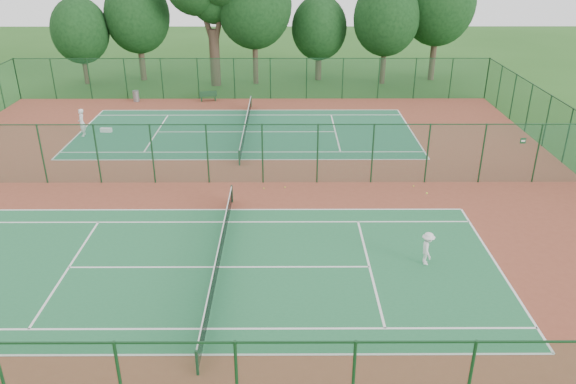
% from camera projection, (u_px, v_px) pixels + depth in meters
% --- Properties ---
extents(ground, '(120.00, 120.00, 0.00)m').
position_uv_depth(ground, '(236.00, 183.00, 32.04)').
color(ground, '#25561B').
rests_on(ground, ground).
extents(red_pad, '(40.00, 36.00, 0.01)m').
position_uv_depth(red_pad, '(236.00, 182.00, 32.04)').
color(red_pad, brown).
rests_on(red_pad, ground).
extents(court_near, '(23.77, 10.97, 0.01)m').
position_uv_depth(court_near, '(219.00, 267.00, 23.86)').
color(court_near, '#216A3E').
rests_on(court_near, red_pad).
extents(court_far, '(23.77, 10.97, 0.01)m').
position_uv_depth(court_far, '(246.00, 132.00, 40.21)').
color(court_far, '#1F6441').
rests_on(court_far, red_pad).
extents(fence_north, '(40.00, 0.09, 3.50)m').
position_uv_depth(fence_north, '(252.00, 78.00, 47.66)').
color(fence_north, '#184829').
rests_on(fence_north, ground).
extents(fence_divider, '(40.00, 0.09, 3.50)m').
position_uv_depth(fence_divider, '(235.00, 154.00, 31.31)').
color(fence_divider, '#1A4E34').
rests_on(fence_divider, ground).
extents(tennis_net_near, '(0.10, 12.90, 0.97)m').
position_uv_depth(tennis_net_near, '(219.00, 256.00, 23.64)').
color(tennis_net_near, '#12321E').
rests_on(tennis_net_near, ground).
extents(tennis_net_far, '(0.10, 12.90, 0.97)m').
position_uv_depth(tennis_net_far, '(246.00, 125.00, 39.99)').
color(tennis_net_far, '#163C22').
rests_on(tennis_net_far, ground).
extents(player_near, '(0.60, 0.99, 1.49)m').
position_uv_depth(player_near, '(427.00, 248.00, 23.81)').
color(player_near, silver).
rests_on(player_near, court_near).
extents(player_far, '(0.58, 0.77, 1.93)m').
position_uv_depth(player_far, '(82.00, 123.00, 39.04)').
color(player_far, silver).
rests_on(player_far, court_far).
extents(trash_bin, '(0.64, 0.64, 0.92)m').
position_uv_depth(trash_bin, '(136.00, 96.00, 47.40)').
color(trash_bin, gray).
rests_on(trash_bin, red_pad).
extents(bench, '(1.52, 0.74, 0.90)m').
position_uv_depth(bench, '(208.00, 96.00, 47.45)').
color(bench, '#13371C').
rests_on(bench, red_pad).
extents(kit_bag, '(0.81, 0.35, 0.30)m').
position_uv_depth(kit_bag, '(106.00, 130.00, 40.13)').
color(kit_bag, silver).
rests_on(kit_bag, red_pad).
extents(stray_ball_a, '(0.06, 0.06, 0.06)m').
position_uv_depth(stray_ball_a, '(264.00, 188.00, 31.22)').
color(stray_ball_a, '#BAC92E').
rests_on(stray_ball_a, red_pad).
extents(stray_ball_b, '(0.08, 0.08, 0.08)m').
position_uv_depth(stray_ball_b, '(414.00, 186.00, 31.48)').
color(stray_ball_b, '#BDD531').
rests_on(stray_ball_b, red_pad).
extents(stray_ball_c, '(0.08, 0.08, 0.08)m').
position_uv_depth(stray_ball_c, '(285.00, 187.00, 31.33)').
color(stray_ball_c, '#C5DB32').
rests_on(stray_ball_c, red_pad).
extents(evergreen_row, '(39.00, 5.00, 12.00)m').
position_uv_depth(evergreen_row, '(262.00, 81.00, 54.08)').
color(evergreen_row, black).
rests_on(evergreen_row, ground).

